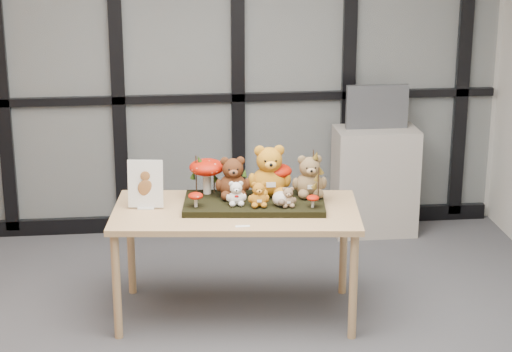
{
  "coord_description": "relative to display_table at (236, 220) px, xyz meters",
  "views": [
    {
      "loc": [
        -0.16,
        -4.4,
        2.58
      ],
      "look_at": [
        0.41,
        0.87,
        0.92
      ],
      "focal_mm": 65.0,
      "sensor_mm": 36.0,
      "label": 1
    }
  ],
  "objects": [
    {
      "name": "display_table",
      "position": [
        0.0,
        0.0,
        0.0
      ],
      "size": [
        1.57,
        0.91,
        0.7
      ],
      "rotation": [
        0.0,
        0.0,
        -0.11
      ],
      "color": "tan",
      "rests_on": "floor"
    },
    {
      "name": "bear_beige_small",
      "position": [
        0.31,
        -0.08,
        0.17
      ],
      "size": [
        0.11,
        0.1,
        0.13
      ],
      "primitive_type": null,
      "rotation": [
        0.0,
        0.0,
        -0.11
      ],
      "color": "#8A6B4C",
      "rests_on": "diorama_tray"
    },
    {
      "name": "glass_partition",
      "position": [
        -0.29,
        1.56,
        0.78
      ],
      "size": [
        4.9,
        0.06,
        2.78
      ],
      "color": "#2D383F",
      "rests_on": "floor"
    },
    {
      "name": "sprig_green_mid_left",
      "position": [
        -0.12,
        0.23,
        0.2
      ],
      "size": [
        0.05,
        0.05,
        0.2
      ],
      "primitive_type": null,
      "color": "#1A330B",
      "rests_on": "diorama_tray"
    },
    {
      "name": "plush_cream_hedgehog",
      "position": [
        0.27,
        -0.07,
        0.15
      ],
      "size": [
        0.08,
        0.08,
        0.1
      ],
      "primitive_type": null,
      "rotation": [
        0.0,
        0.0,
        -0.11
      ],
      "color": "beige",
      "rests_on": "diorama_tray"
    },
    {
      "name": "diorama_tray",
      "position": [
        0.12,
        0.04,
        0.09
      ],
      "size": [
        0.9,
        0.52,
        0.04
      ],
      "primitive_type": "cube",
      "rotation": [
        0.0,
        0.0,
        -0.11
      ],
      "color": "black",
      "rests_on": "display_table"
    },
    {
      "name": "mushroom_front_right",
      "position": [
        0.45,
        -0.12,
        0.15
      ],
      "size": [
        0.08,
        0.08,
        0.08
      ],
      "primitive_type": null,
      "color": "#A31405",
      "rests_on": "diorama_tray"
    },
    {
      "name": "mushroom_front_left",
      "position": [
        -0.24,
        -0.03,
        0.15
      ],
      "size": [
        0.09,
        0.09,
        0.1
      ],
      "primitive_type": null,
      "color": "#A31405",
      "rests_on": "diorama_tray"
    },
    {
      "name": "mushroom_back_left",
      "position": [
        -0.16,
        0.22,
        0.23
      ],
      "size": [
        0.22,
        0.22,
        0.24
      ],
      "primitive_type": null,
      "color": "#A31405",
      "rests_on": "diorama_tray"
    },
    {
      "name": "mushroom_back_right",
      "position": [
        0.27,
        0.17,
        0.21
      ],
      "size": [
        0.19,
        0.19,
        0.21
      ],
      "primitive_type": null,
      "color": "#A31405",
      "rests_on": "diorama_tray"
    },
    {
      "name": "monitor",
      "position": [
        1.19,
        1.36,
        0.36
      ],
      "size": [
        0.47,
        0.05,
        0.33
      ],
      "color": "#494C51",
      "rests_on": "cabinet"
    },
    {
      "name": "room_shell",
      "position": [
        -0.29,
        -0.91,
        1.05
      ],
      "size": [
        5.0,
        5.0,
        5.0
      ],
      "color": "beige",
      "rests_on": "floor"
    },
    {
      "name": "cabinet",
      "position": [
        1.19,
        1.34,
        -0.22
      ],
      "size": [
        0.62,
        0.36,
        0.83
      ],
      "primitive_type": "cube",
      "color": "#A49C92",
      "rests_on": "floor"
    },
    {
      "name": "bear_white_bow",
      "position": [
        0.0,
        -0.02,
        0.19
      ],
      "size": [
        0.14,
        0.13,
        0.16
      ],
      "primitive_type": null,
      "rotation": [
        0.0,
        0.0,
        -0.11
      ],
      "color": "white",
      "rests_on": "diorama_tray"
    },
    {
      "name": "bear_small_yellow",
      "position": [
        0.13,
        -0.06,
        0.19
      ],
      "size": [
        0.14,
        0.13,
        0.17
      ],
      "primitive_type": null,
      "rotation": [
        0.0,
        0.0,
        -0.11
      ],
      "color": "#B46C18",
      "rests_on": "diorama_tray"
    },
    {
      "name": "sprig_green_far_left",
      "position": [
        -0.23,
        0.19,
        0.23
      ],
      "size": [
        0.05,
        0.05,
        0.25
      ],
      "primitive_type": null,
      "color": "#1A330B",
      "rests_on": "diorama_tray"
    },
    {
      "name": "bear_brown_medium",
      "position": [
        -0.01,
        0.13,
        0.25
      ],
      "size": [
        0.24,
        0.22,
        0.29
      ],
      "primitive_type": null,
      "rotation": [
        0.0,
        0.0,
        -0.11
      ],
      "color": "#4C2511",
      "rests_on": "diorama_tray"
    },
    {
      "name": "bear_pooh_yellow",
      "position": [
        0.22,
        0.14,
        0.28
      ],
      "size": [
        0.3,
        0.27,
        0.35
      ],
      "primitive_type": null,
      "rotation": [
        0.0,
        0.0,
        -0.11
      ],
      "color": "#C17A19",
      "rests_on": "diorama_tray"
    },
    {
      "name": "sprig_dry_far_right",
      "position": [
        0.49,
        0.1,
        0.25
      ],
      "size": [
        0.05,
        0.05,
        0.3
      ],
      "primitive_type": null,
      "color": "brown",
      "rests_on": "diorama_tray"
    },
    {
      "name": "bear_tan_back",
      "position": [
        0.47,
        0.11,
        0.25
      ],
      "size": [
        0.24,
        0.22,
        0.29
      ],
      "primitive_type": null,
      "rotation": [
        0.0,
        0.0,
        -0.11
      ],
      "color": "brown",
      "rests_on": "diorama_tray"
    },
    {
      "name": "sprig_dry_mid_right",
      "position": [
        0.51,
        -0.02,
        0.21
      ],
      "size": [
        0.05,
        0.05,
        0.22
      ],
      "primitive_type": null,
      "color": "brown",
      "rests_on": "diorama_tray"
    },
    {
      "name": "sign_holder",
      "position": [
        -0.54,
        0.08,
        0.21
      ],
      "size": [
        0.22,
        0.07,
        0.31
      ],
      "rotation": [
        0.0,
        0.0,
        -0.13
      ],
      "color": "silver",
      "rests_on": "display_table"
    },
    {
      "name": "label_card",
      "position": [
        0.01,
        -0.3,
        0.07
      ],
      "size": [
        0.08,
        0.03,
        0.0
      ],
      "primitive_type": "cube",
      "color": "white",
      "rests_on": "display_table"
    },
    {
      "name": "sprig_green_centre",
      "position": [
        0.06,
        0.22,
        0.2
      ],
      "size": [
        0.05,
        0.05,
        0.18
      ],
      "primitive_type": null,
      "color": "#1A330B",
      "rests_on": "diorama_tray"
    }
  ]
}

